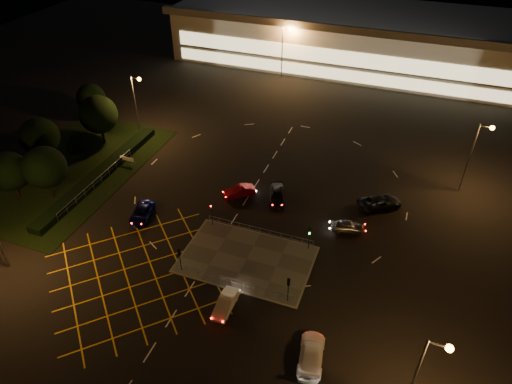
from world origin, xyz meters
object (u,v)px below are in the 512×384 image
(signal_nw, at_px, (211,210))
(car_far_dkgrey, at_px, (277,195))
(car_left_blue, at_px, (142,213))
(car_right_silver, at_px, (347,226))
(signal_ne, at_px, (310,234))
(signal_se, at_px, (289,285))
(car_approach_white, at_px, (311,354))
(car_circ_red, at_px, (239,191))
(signal_sw, at_px, (180,255))
(car_east_grey, at_px, (380,203))
(car_queue_white, at_px, (226,304))

(signal_nw, distance_m, car_far_dkgrey, 9.72)
(car_left_blue, relative_size, car_right_silver, 1.22)
(signal_ne, distance_m, car_left_blue, 20.97)
(signal_nw, relative_size, car_far_dkgrey, 0.66)
(signal_se, xyz_separation_m, car_approach_white, (3.90, -5.61, -1.59))
(car_right_silver, relative_size, car_approach_white, 0.73)
(car_circ_red, bearing_deg, signal_sw, -43.79)
(car_far_dkgrey, distance_m, car_east_grey, 13.11)
(signal_se, distance_m, car_left_blue, 21.86)
(signal_sw, bearing_deg, car_far_dkgrey, -110.03)
(car_right_silver, xyz_separation_m, car_east_grey, (2.97, 5.83, 0.11))
(signal_ne, xyz_separation_m, car_right_silver, (3.52, 4.76, -1.70))
(signal_sw, height_order, car_circ_red, signal_sw)
(car_far_dkgrey, bearing_deg, car_queue_white, -106.38)
(signal_nw, height_order, car_far_dkgrey, signal_nw)
(car_right_silver, xyz_separation_m, car_circ_red, (-14.70, 1.99, 0.02))
(car_queue_white, bearing_deg, car_left_blue, 148.00)
(signal_nw, distance_m, car_circ_red, 7.01)
(car_right_silver, bearing_deg, car_left_blue, 91.45)
(signal_ne, height_order, car_circ_red, signal_ne)
(signal_sw, bearing_deg, car_approach_white, 160.57)
(signal_sw, distance_m, signal_nw, 7.99)
(car_left_blue, distance_m, car_approach_white, 27.50)
(car_circ_red, relative_size, car_approach_white, 0.79)
(signal_ne, distance_m, car_circ_red, 13.17)
(car_queue_white, relative_size, car_far_dkgrey, 0.87)
(car_circ_red, relative_size, car_east_grey, 0.75)
(signal_se, bearing_deg, car_approach_white, 124.83)
(car_approach_white, bearing_deg, car_circ_red, -61.81)
(signal_sw, relative_size, signal_se, 1.00)
(car_right_silver, bearing_deg, signal_nw, 93.92)
(signal_ne, xyz_separation_m, car_east_grey, (6.49, 10.60, -1.59))
(car_left_blue, bearing_deg, car_right_silver, 0.67)
(signal_sw, height_order, car_approach_white, signal_sw)
(signal_nw, xyz_separation_m, car_approach_white, (15.90, -13.60, -1.59))
(car_far_dkgrey, bearing_deg, car_left_blue, -166.30)
(signal_nw, bearing_deg, car_right_silver, 17.07)
(signal_sw, bearing_deg, car_left_blue, -35.94)
(car_far_dkgrey, bearing_deg, car_approach_white, -83.20)
(signal_sw, distance_m, car_queue_white, 7.36)
(signal_se, bearing_deg, car_queue_white, 28.66)
(signal_se, bearing_deg, car_circ_red, -52.82)
(signal_ne, relative_size, car_circ_red, 0.75)
(signal_se, height_order, car_right_silver, signal_se)
(signal_se, xyz_separation_m, car_left_blue, (-20.84, 6.40, -1.71))
(car_right_silver, bearing_deg, signal_sw, 116.26)
(car_right_silver, bearing_deg, car_east_grey, -40.16)
(car_far_dkgrey, xyz_separation_m, car_east_grey, (12.78, 2.92, 0.08))
(car_queue_white, bearing_deg, signal_ne, 62.95)
(signal_se, relative_size, car_east_grey, 0.56)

